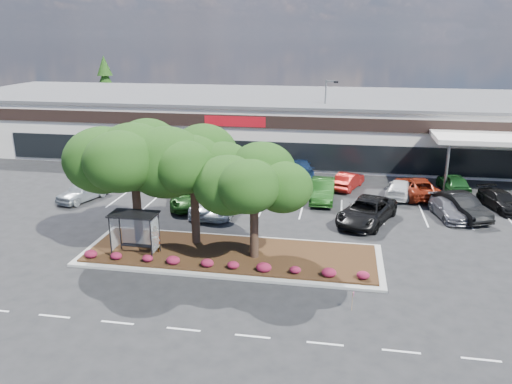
% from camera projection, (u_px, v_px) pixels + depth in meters
% --- Properties ---
extents(ground, '(160.00, 160.00, 0.00)m').
position_uv_depth(ground, '(251.00, 291.00, 26.03)').
color(ground, black).
rests_on(ground, ground).
extents(retail_store, '(80.40, 25.20, 6.25)m').
position_uv_depth(retail_store, '(306.00, 123.00, 56.89)').
color(retail_store, white).
rests_on(retail_store, ground).
extents(landscape_island, '(18.00, 6.00, 0.26)m').
position_uv_depth(landscape_island, '(231.00, 254.00, 30.08)').
color(landscape_island, '#A1A19C').
rests_on(landscape_island, ground).
extents(lane_markings, '(33.12, 20.06, 0.01)m').
position_uv_depth(lane_markings, '(276.00, 221.00, 35.83)').
color(lane_markings, silver).
rests_on(lane_markings, ground).
extents(shrub_row, '(17.00, 0.80, 0.50)m').
position_uv_depth(shrub_row, '(222.00, 264.00, 27.99)').
color(shrub_row, maroon).
rests_on(shrub_row, landscape_island).
extents(bus_shelter, '(2.75, 1.55, 2.59)m').
position_uv_depth(bus_shelter, '(135.00, 221.00, 29.33)').
color(bus_shelter, black).
rests_on(bus_shelter, landscape_island).
extents(island_tree_west, '(7.20, 7.20, 7.89)m').
position_uv_depth(island_tree_west, '(135.00, 183.00, 30.30)').
color(island_tree_west, black).
rests_on(island_tree_west, landscape_island).
extents(island_tree_mid, '(6.60, 6.60, 7.32)m').
position_uv_depth(island_tree_mid, '(194.00, 187.00, 30.46)').
color(island_tree_mid, black).
rests_on(island_tree_mid, landscape_island).
extents(island_tree_east, '(5.80, 5.80, 6.50)m').
position_uv_depth(island_tree_east, '(254.00, 204.00, 28.52)').
color(island_tree_east, black).
rests_on(island_tree_east, landscape_island).
extents(conifer_north_west, '(4.40, 4.40, 10.00)m').
position_uv_depth(conifer_north_west, '(106.00, 90.00, 72.64)').
color(conifer_north_west, black).
rests_on(conifer_north_west, ground).
extents(person_waiting, '(0.69, 0.54, 1.67)m').
position_uv_depth(person_waiting, '(155.00, 239.00, 29.87)').
color(person_waiting, '#594C47').
rests_on(person_waiting, landscape_island).
extents(light_pole, '(1.43, 0.50, 8.59)m').
position_uv_depth(light_pole, '(325.00, 129.00, 49.89)').
color(light_pole, '#A1A19C').
rests_on(light_pole, ground).
extents(survey_stake, '(0.07, 0.14, 0.98)m').
position_uv_depth(survey_stake, '(353.00, 299.00, 24.05)').
color(survey_stake, '#9D7952').
rests_on(survey_stake, ground).
extents(car_0, '(3.27, 4.99, 1.58)m').
position_uv_depth(car_0, '(83.00, 191.00, 40.10)').
color(car_0, '#A6AEB3').
rests_on(car_0, ground).
extents(car_1, '(4.20, 6.12, 1.56)m').
position_uv_depth(car_1, '(187.00, 196.00, 38.88)').
color(car_1, '#1B4B14').
rests_on(car_1, ground).
extents(car_2, '(2.53, 5.53, 1.57)m').
position_uv_depth(car_2, '(211.00, 202.00, 37.48)').
color(car_2, silver).
rests_on(car_2, ground).
extents(car_3, '(2.87, 5.10, 1.35)m').
position_uv_depth(car_3, '(222.00, 206.00, 36.93)').
color(car_3, '#B6BFC4').
rests_on(car_3, ground).
extents(car_4, '(1.86, 5.24, 1.72)m').
position_uv_depth(car_4, '(323.00, 190.00, 40.00)').
color(car_4, '#174412').
rests_on(car_4, ground).
extents(car_5, '(4.94, 6.78, 1.71)m').
position_uv_depth(car_5, '(367.00, 211.00, 35.26)').
color(car_5, black).
rests_on(car_5, ground).
extents(car_6, '(3.82, 5.46, 1.71)m').
position_uv_depth(car_6, '(461.00, 206.00, 36.36)').
color(car_6, black).
rests_on(car_6, ground).
extents(car_7, '(2.72, 4.84, 1.32)m').
position_uv_depth(car_7, '(449.00, 209.00, 36.29)').
color(car_7, slate).
rests_on(car_7, ground).
extents(car_8, '(3.14, 5.03, 1.36)m').
position_uv_depth(car_8, '(501.00, 201.00, 38.08)').
color(car_8, black).
rests_on(car_8, ground).
extents(car_9, '(2.14, 5.30, 1.71)m').
position_uv_depth(car_9, '(141.00, 165.00, 47.81)').
color(car_9, maroon).
rests_on(car_9, ground).
extents(car_10, '(4.51, 5.95, 1.50)m').
position_uv_depth(car_10, '(231.00, 178.00, 43.75)').
color(car_10, slate).
rests_on(car_10, ground).
extents(car_11, '(2.96, 5.60, 1.55)m').
position_uv_depth(car_11, '(240.00, 171.00, 45.90)').
color(car_11, '#7B0003').
rests_on(car_11, ground).
extents(car_12, '(3.37, 5.93, 1.62)m').
position_uv_depth(car_12, '(300.00, 168.00, 46.81)').
color(car_12, navy).
rests_on(car_12, ground).
extents(car_13, '(2.95, 4.65, 1.45)m').
position_uv_depth(car_13, '(348.00, 180.00, 43.14)').
color(car_13, maroon).
rests_on(car_13, ground).
extents(car_14, '(3.69, 6.05, 1.57)m').
position_uv_depth(car_14, '(417.00, 187.00, 41.11)').
color(car_14, maroon).
rests_on(car_14, ground).
extents(car_15, '(2.99, 5.08, 1.38)m').
position_uv_depth(car_15, '(400.00, 188.00, 41.00)').
color(car_15, silver).
rests_on(car_15, ground).
extents(car_16, '(2.38, 4.85, 1.59)m').
position_uv_depth(car_16, '(453.00, 183.00, 42.21)').
color(car_16, '#164A1B').
rests_on(car_16, ground).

